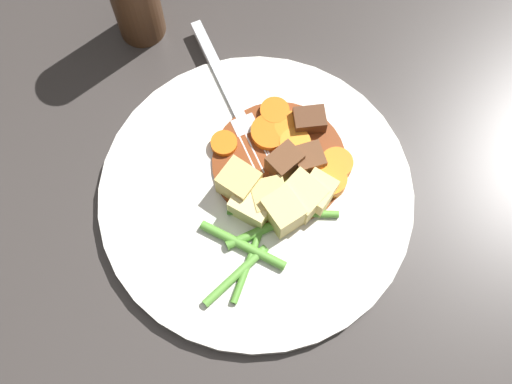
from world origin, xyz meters
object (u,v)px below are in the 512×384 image
at_px(carrot_slice_1, 336,164).
at_px(carrot_slice_6, 291,128).
at_px(potato_chunk_0, 239,181).
at_px(dinner_plate, 256,194).
at_px(carrot_slice_3, 271,111).
at_px(carrot_slice_2, 295,144).
at_px(carrot_slice_4, 329,181).
at_px(carrot_slice_5, 270,133).
at_px(potato_chunk_3, 302,201).
at_px(potato_chunk_5, 283,212).
at_px(potato_chunk_4, 269,198).
at_px(potato_chunk_2, 248,205).
at_px(meat_chunk_2, 284,163).
at_px(meat_chunk_0, 309,121).
at_px(carrot_slice_0, 224,144).
at_px(potato_chunk_1, 317,193).
at_px(fork, 232,99).
at_px(meat_chunk_1, 309,159).

relative_size(carrot_slice_1, carrot_slice_6, 0.96).
bearing_deg(carrot_slice_1, potato_chunk_0, 114.91).
bearing_deg(dinner_plate, carrot_slice_3, 2.30).
distance_m(carrot_slice_1, carrot_slice_2, 0.04).
bearing_deg(carrot_slice_2, dinner_plate, 154.16).
bearing_deg(carrot_slice_4, carrot_slice_5, 59.81).
bearing_deg(potato_chunk_3, carrot_slice_3, 27.92).
height_order(carrot_slice_3, potato_chunk_5, potato_chunk_5).
relative_size(carrot_slice_1, potato_chunk_3, 0.87).
xyz_separation_m(carrot_slice_5, potato_chunk_4, (-0.06, -0.01, 0.01)).
height_order(carrot_slice_5, carrot_slice_6, same).
bearing_deg(carrot_slice_5, carrot_slice_6, -64.01).
height_order(carrot_slice_1, potato_chunk_3, potato_chunk_3).
distance_m(dinner_plate, potato_chunk_2, 0.03).
bearing_deg(meat_chunk_2, carrot_slice_2, -12.54).
height_order(carrot_slice_3, potato_chunk_2, potato_chunk_2).
xyz_separation_m(carrot_slice_1, meat_chunk_0, (0.04, 0.03, 0.00)).
height_order(carrot_slice_2, meat_chunk_2, meat_chunk_2).
height_order(carrot_slice_0, meat_chunk_2, meat_chunk_2).
bearing_deg(meat_chunk_0, dinner_plate, 156.26).
distance_m(potato_chunk_2, potato_chunk_3, 0.05).
distance_m(carrot_slice_0, carrot_slice_4, 0.10).
xyz_separation_m(potato_chunk_1, potato_chunk_4, (-0.01, 0.04, -0.00)).
bearing_deg(potato_chunk_5, carrot_slice_0, 49.84).
bearing_deg(carrot_slice_6, meat_chunk_0, -59.99).
xyz_separation_m(potato_chunk_5, meat_chunk_0, (0.09, -0.01, -0.01)).
height_order(carrot_slice_5, potato_chunk_3, potato_chunk_3).
height_order(carrot_slice_2, potato_chunk_1, potato_chunk_1).
bearing_deg(dinner_plate, potato_chunk_4, -117.50).
xyz_separation_m(potato_chunk_1, meat_chunk_2, (0.02, 0.03, 0.00)).
xyz_separation_m(dinner_plate, meat_chunk_2, (0.03, -0.02, 0.02)).
height_order(carrot_slice_3, meat_chunk_2, meat_chunk_2).
distance_m(carrot_slice_4, meat_chunk_0, 0.06).
bearing_deg(meat_chunk_2, dinner_plate, 144.43).
distance_m(carrot_slice_4, carrot_slice_5, 0.07).
height_order(carrot_slice_2, carrot_slice_4, carrot_slice_4).
xyz_separation_m(potato_chunk_3, fork, (0.09, 0.08, -0.01)).
bearing_deg(carrot_slice_2, potato_chunk_3, -163.66).
bearing_deg(carrot_slice_3, potato_chunk_5, -162.38).
xyz_separation_m(dinner_plate, carrot_slice_5, (0.06, 0.00, 0.01)).
distance_m(dinner_plate, fork, 0.10).
bearing_deg(carrot_slice_5, fork, 56.16).
bearing_deg(fork, carrot_slice_6, -107.60).
distance_m(dinner_plate, carrot_slice_4, 0.07).
xyz_separation_m(potato_chunk_1, meat_chunk_1, (0.03, 0.01, -0.00)).
bearing_deg(carrot_slice_2, carrot_slice_6, 23.99).
bearing_deg(carrot_slice_6, carrot_slice_4, -136.01).
bearing_deg(potato_chunk_1, meat_chunk_2, 57.86).
xyz_separation_m(carrot_slice_6, potato_chunk_4, (-0.07, 0.00, 0.01)).
height_order(carrot_slice_1, carrot_slice_4, carrot_slice_4).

